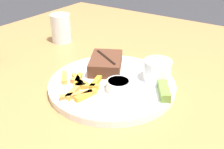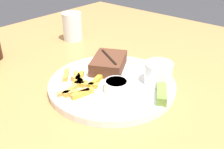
{
  "view_description": "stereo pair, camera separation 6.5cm",
  "coord_description": "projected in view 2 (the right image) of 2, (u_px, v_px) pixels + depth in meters",
  "views": [
    {
      "loc": [
        -0.47,
        -0.32,
        1.11
      ],
      "look_at": [
        0.0,
        0.0,
        0.8
      ],
      "focal_mm": 42.0,
      "sensor_mm": 36.0,
      "label": 1
    },
    {
      "loc": [
        -0.43,
        -0.37,
        1.11
      ],
      "look_at": [
        0.0,
        0.0,
        0.8
      ],
      "focal_mm": 42.0,
      "sensor_mm": 36.0,
      "label": 2
    }
  ],
  "objects": [
    {
      "name": "dining_table",
      "position": [
        112.0,
        109.0,
        0.7
      ],
      "size": [
        1.35,
        1.34,
        0.77
      ],
      "color": "#A87542",
      "rests_on": "ground_plane"
    },
    {
      "name": "drinking_glass",
      "position": [
        72.0,
        27.0,
        0.95
      ],
      "size": [
        0.07,
        0.07,
        0.1
      ],
      "color": "silver",
      "rests_on": "dining_table"
    },
    {
      "name": "fries_pile",
      "position": [
        79.0,
        84.0,
        0.64
      ],
      "size": [
        0.13,
        0.13,
        0.01
      ],
      "color": "gold",
      "rests_on": "dinner_plate"
    },
    {
      "name": "knife_utensil",
      "position": [
        107.0,
        72.0,
        0.7
      ],
      "size": [
        0.02,
        0.17,
        0.01
      ],
      "rotation": [
        0.0,
        0.0,
        1.54
      ],
      "color": "#B7B7BC",
      "rests_on": "dinner_plate"
    },
    {
      "name": "steak_portion",
      "position": [
        109.0,
        63.0,
        0.71
      ],
      "size": [
        0.14,
        0.13,
        0.04
      ],
      "color": "#512D1E",
      "rests_on": "dinner_plate"
    },
    {
      "name": "fork_utensil",
      "position": [
        82.0,
        91.0,
        0.62
      ],
      "size": [
        0.13,
        0.05,
        0.0
      ],
      "rotation": [
        0.0,
        0.0,
        6.0
      ],
      "color": "#B7B7BC",
      "rests_on": "dinner_plate"
    },
    {
      "name": "coleslaw_cup",
      "position": [
        158.0,
        72.0,
        0.64
      ],
      "size": [
        0.07,
        0.07,
        0.05
      ],
      "color": "white",
      "rests_on": "dinner_plate"
    },
    {
      "name": "pickle_spear",
      "position": [
        162.0,
        94.0,
        0.59
      ],
      "size": [
        0.07,
        0.06,
        0.02
      ],
      "color": "olive",
      "rests_on": "dinner_plate"
    },
    {
      "name": "dinner_plate",
      "position": [
        112.0,
        85.0,
        0.66
      ],
      "size": [
        0.32,
        0.32,
        0.02
      ],
      "color": "white",
      "rests_on": "dining_table"
    },
    {
      "name": "dipping_sauce_cup",
      "position": [
        116.0,
        85.0,
        0.61
      ],
      "size": [
        0.06,
        0.06,
        0.03
      ],
      "color": "silver",
      "rests_on": "dinner_plate"
    }
  ]
}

